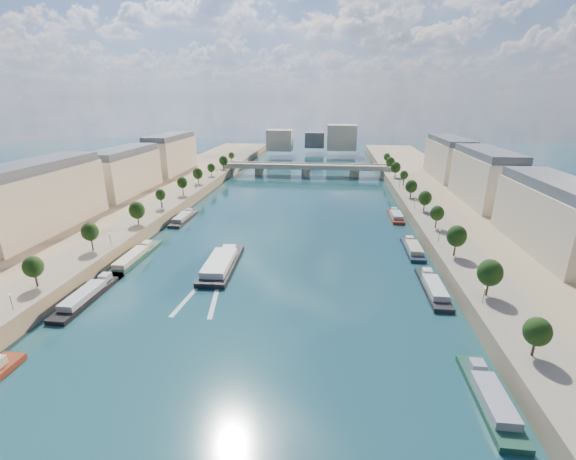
# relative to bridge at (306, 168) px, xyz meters

# --- Properties ---
(ground) EXTENTS (700.00, 700.00, 0.00)m
(ground) POSITION_rel_bridge_xyz_m (0.00, -118.93, -5.08)
(ground) COLOR #0C2C35
(ground) RESTS_ON ground
(quay_left) EXTENTS (44.00, 520.00, 5.00)m
(quay_left) POSITION_rel_bridge_xyz_m (-72.00, -118.93, -2.58)
(quay_left) COLOR #9E8460
(quay_left) RESTS_ON ground
(quay_right) EXTENTS (44.00, 520.00, 5.00)m
(quay_right) POSITION_rel_bridge_xyz_m (72.00, -118.93, -2.58)
(quay_right) COLOR #9E8460
(quay_right) RESTS_ON ground
(pave_left) EXTENTS (14.00, 520.00, 0.10)m
(pave_left) POSITION_rel_bridge_xyz_m (-57.00, -118.93, -0.03)
(pave_left) COLOR gray
(pave_left) RESTS_ON quay_left
(pave_right) EXTENTS (14.00, 520.00, 0.10)m
(pave_right) POSITION_rel_bridge_xyz_m (57.00, -118.93, -0.03)
(pave_right) COLOR gray
(pave_right) RESTS_ON quay_right
(trees_left) EXTENTS (4.80, 268.80, 8.26)m
(trees_left) POSITION_rel_bridge_xyz_m (-55.00, -116.93, 5.39)
(trees_left) COLOR #382B1E
(trees_left) RESTS_ON ground
(trees_right) EXTENTS (4.80, 268.80, 8.26)m
(trees_right) POSITION_rel_bridge_xyz_m (55.00, -108.93, 5.39)
(trees_right) COLOR #382B1E
(trees_right) RESTS_ON ground
(lamps_left) EXTENTS (0.36, 200.36, 4.28)m
(lamps_left) POSITION_rel_bridge_xyz_m (-52.50, -128.93, 2.70)
(lamps_left) COLOR black
(lamps_left) RESTS_ON ground
(lamps_right) EXTENTS (0.36, 200.36, 4.28)m
(lamps_right) POSITION_rel_bridge_xyz_m (52.50, -113.93, 2.70)
(lamps_right) COLOR black
(lamps_right) RESTS_ON ground
(buildings_left) EXTENTS (16.00, 226.00, 23.20)m
(buildings_left) POSITION_rel_bridge_xyz_m (-85.00, -106.93, 11.37)
(buildings_left) COLOR #C3B296
(buildings_left) RESTS_ON ground
(buildings_right) EXTENTS (16.00, 226.00, 23.20)m
(buildings_right) POSITION_rel_bridge_xyz_m (85.00, -106.93, 11.37)
(buildings_right) COLOR #C3B296
(buildings_right) RESTS_ON ground
(skyline) EXTENTS (79.00, 42.00, 22.00)m
(skyline) POSITION_rel_bridge_xyz_m (3.19, 100.60, 9.57)
(skyline) COLOR #C3B296
(skyline) RESTS_ON ground
(bridge) EXTENTS (112.00, 12.00, 8.15)m
(bridge) POSITION_rel_bridge_xyz_m (0.00, 0.00, 0.00)
(bridge) COLOR #C1B79E
(bridge) RESTS_ON ground
(tour_barge) EXTENTS (9.87, 30.47, 4.09)m
(tour_barge) POSITION_rel_bridge_xyz_m (-16.09, -150.44, -3.90)
(tour_barge) COLOR black
(tour_barge) RESTS_ON ground
(wake) EXTENTS (10.76, 26.01, 0.04)m
(wake) POSITION_rel_bridge_xyz_m (-16.09, -166.98, -5.06)
(wake) COLOR silver
(wake) RESTS_ON ground
(moored_barges_left) EXTENTS (5.00, 155.63, 3.60)m
(moored_barges_left) POSITION_rel_bridge_xyz_m (-45.50, -172.39, -4.24)
(moored_barges_left) COLOR #1C273D
(moored_barges_left) RESTS_ON ground
(moored_barges_right) EXTENTS (5.00, 162.43, 3.60)m
(moored_barges_right) POSITION_rel_bridge_xyz_m (45.50, -164.73, -4.24)
(moored_barges_right) COLOR black
(moored_barges_right) RESTS_ON ground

